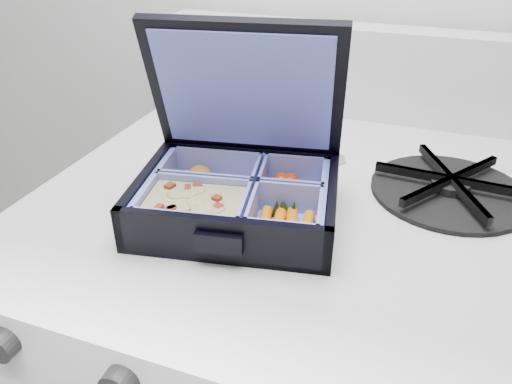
% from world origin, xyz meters
% --- Properties ---
extents(bento_box, '(0.25, 0.21, 0.05)m').
position_xyz_m(bento_box, '(0.05, 1.58, 0.95)').
color(bento_box, black).
rests_on(bento_box, stove).
extents(burner_grate, '(0.20, 0.20, 0.03)m').
position_xyz_m(burner_grate, '(0.28, 1.72, 0.93)').
color(burner_grate, black).
rests_on(burner_grate, stove).
extents(burner_grate_rear, '(0.19, 0.19, 0.02)m').
position_xyz_m(burner_grate_rear, '(-0.12, 1.89, 0.93)').
color(burner_grate_rear, black).
rests_on(burner_grate_rear, stove).
extents(fork, '(0.14, 0.16, 0.01)m').
position_xyz_m(fork, '(0.07, 1.69, 0.92)').
color(fork, '#B6B9C5').
rests_on(fork, stove).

